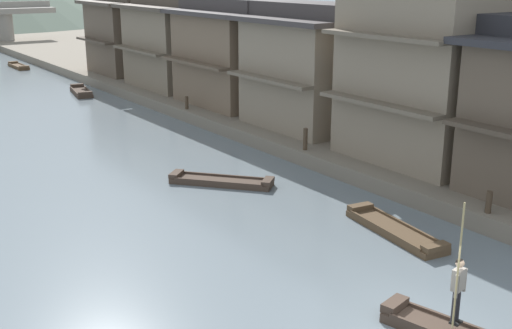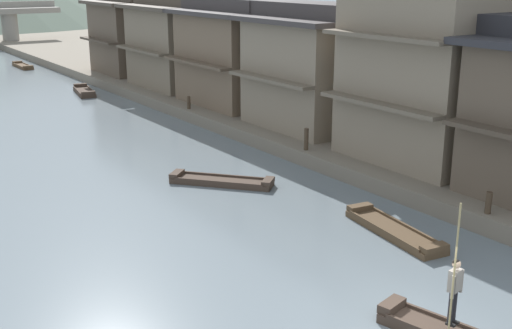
# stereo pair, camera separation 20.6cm
# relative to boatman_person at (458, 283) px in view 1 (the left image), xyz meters

# --- Properties ---
(riverbank_right) EXTENTS (18.00, 110.00, 0.65)m
(riverbank_right) POSITION_rel_boatman_person_xyz_m (14.87, 30.55, -1.14)
(riverbank_right) COLOR slate
(riverbank_right) RESTS_ON ground
(boatman_person) EXTENTS (0.55, 0.32, 3.04)m
(boatman_person) POSITION_rel_boatman_person_xyz_m (0.00, 0.00, 0.00)
(boatman_person) COLOR black
(boatman_person) RESTS_ON boat_foreground_poled
(boat_moored_nearest) EXTENTS (1.71, 3.89, 0.46)m
(boat_moored_nearest) POSITION_rel_boatman_person_xyz_m (4.13, 35.37, -1.31)
(boat_moored_nearest) COLOR #423328
(boat_moored_nearest) RESTS_ON ground
(boat_moored_second) EXTENTS (1.58, 4.28, 0.39)m
(boat_moored_second) POSITION_rel_boatman_person_xyz_m (3.58, 5.22, -1.33)
(boat_moored_second) COLOR brown
(boat_moored_second) RESTS_ON ground
(boat_moored_third) EXTENTS (3.44, 3.77, 0.37)m
(boat_moored_third) POSITION_rel_boatman_person_xyz_m (1.64, 12.79, -1.34)
(boat_moored_third) COLOR #423328
(boat_moored_third) RESTS_ON ground
(boat_moored_far) EXTENTS (0.91, 3.90, 0.38)m
(boat_moored_far) POSITION_rel_boatman_person_xyz_m (4.14, 51.08, -1.33)
(boat_moored_far) COLOR brown
(boat_moored_far) RESTS_ON ground
(house_waterfront_second) EXTENTS (6.74, 6.99, 8.74)m
(house_waterfront_second) POSITION_rel_boatman_person_xyz_m (9.85, 9.38, 3.48)
(house_waterfront_second) COLOR gray
(house_waterfront_second) RESTS_ON riverbank_right
(house_waterfront_tall) EXTENTS (5.64, 7.00, 6.14)m
(house_waterfront_tall) POSITION_rel_boatman_person_xyz_m (9.31, 16.70, 2.19)
(house_waterfront_tall) COLOR gray
(house_waterfront_tall) RESTS_ON riverbank_right
(house_waterfront_narrow) EXTENTS (5.29, 7.51, 6.14)m
(house_waterfront_narrow) POSITION_rel_boatman_person_xyz_m (9.13, 23.89, 2.19)
(house_waterfront_narrow) COLOR #75604C
(house_waterfront_narrow) RESTS_ON riverbank_right
(house_waterfront_far) EXTENTS (6.14, 7.63, 6.14)m
(house_waterfront_far) POSITION_rel_boatman_person_xyz_m (9.55, 31.26, 2.18)
(house_waterfront_far) COLOR #7F705B
(house_waterfront_far) RESTS_ON riverbank_right
(house_waterfront_end) EXTENTS (6.08, 6.77, 6.14)m
(house_waterfront_end) POSITION_rel_boatman_person_xyz_m (9.53, 38.96, 2.19)
(house_waterfront_end) COLOR brown
(house_waterfront_end) RESTS_ON riverbank_right
(mooring_post_dock_near) EXTENTS (0.20, 0.20, 0.74)m
(mooring_post_dock_near) POSITION_rel_boatman_person_xyz_m (6.22, 3.67, -0.45)
(mooring_post_dock_near) COLOR #473828
(mooring_post_dock_near) RESTS_ON riverbank_right
(mooring_post_dock_mid) EXTENTS (0.20, 0.20, 0.98)m
(mooring_post_dock_mid) POSITION_rel_boatman_person_xyz_m (6.22, 13.13, -0.33)
(mooring_post_dock_mid) COLOR #473828
(mooring_post_dock_mid) RESTS_ON riverbank_right
(mooring_post_dock_far) EXTENTS (0.20, 0.20, 0.73)m
(mooring_post_dock_far) POSITION_rel_boatman_person_xyz_m (6.22, 23.90, -0.45)
(mooring_post_dock_far) COLOR #473828
(mooring_post_dock_far) RESTS_ON riverbank_right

